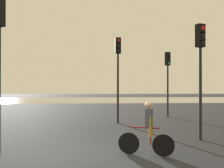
% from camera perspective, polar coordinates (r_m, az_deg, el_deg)
% --- Properties ---
extents(ground_plane, '(120.00, 120.00, 0.00)m').
position_cam_1_polar(ground_plane, '(7.64, -1.49, -16.39)').
color(ground_plane, black).
extents(water_strip, '(80.00, 16.00, 0.01)m').
position_cam_1_polar(water_strip, '(38.32, -3.15, -3.63)').
color(water_strip, gray).
rests_on(water_strip, ground).
extents(traffic_light_far_right, '(0.39, 0.41, 4.40)m').
position_cam_1_polar(traffic_light_far_right, '(17.30, 12.62, 2.72)').
color(traffic_light_far_right, black).
rests_on(traffic_light_far_right, ground).
extents(traffic_light_near_right, '(0.39, 0.41, 4.52)m').
position_cam_1_polar(traffic_light_near_right, '(10.36, 19.54, 5.30)').
color(traffic_light_near_right, black).
rests_on(traffic_light_near_right, ground).
extents(traffic_light_center, '(0.35, 0.36, 4.85)m').
position_cam_1_polar(traffic_light_center, '(14.19, 1.36, 4.58)').
color(traffic_light_center, black).
rests_on(traffic_light_center, ground).
extents(cyclist, '(1.63, 0.68, 1.62)m').
position_cam_1_polar(cyclist, '(7.72, 8.19, -9.97)').
color(cyclist, black).
rests_on(cyclist, ground).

